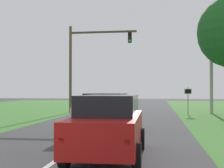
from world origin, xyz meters
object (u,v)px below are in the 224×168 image
object	(u,v)px
pickup_truck_lead	(107,111)
red_suv_near	(109,124)
traffic_light	(87,57)
keep_moving_sign	(188,97)
utility_pole_right	(211,59)

from	to	relation	value
pickup_truck_lead	red_suv_near	bearing A→B (deg)	-80.16
pickup_truck_lead	traffic_light	bearing A→B (deg)	107.44
keep_moving_sign	utility_pole_right	size ratio (longest dim) A/B	0.24
red_suv_near	pickup_truck_lead	xyz separation A→B (m)	(-1.07, 6.18, -0.02)
pickup_truck_lead	utility_pole_right	world-z (taller)	utility_pole_right
red_suv_near	traffic_light	world-z (taller)	traffic_light
pickup_truck_lead	keep_moving_sign	bearing A→B (deg)	66.39
red_suv_near	utility_pole_right	world-z (taller)	utility_pole_right
pickup_truck_lead	utility_pole_right	size ratio (longest dim) A/B	0.59
keep_moving_sign	pickup_truck_lead	bearing A→B (deg)	-113.61
red_suv_near	pickup_truck_lead	world-z (taller)	same
utility_pole_right	keep_moving_sign	bearing A→B (deg)	-142.55
red_suv_near	pickup_truck_lead	bearing A→B (deg)	99.84
red_suv_near	keep_moving_sign	xyz separation A→B (m)	(3.95, 17.69, 0.48)
keep_moving_sign	utility_pole_right	xyz separation A→B (m)	(2.17, 1.66, 3.29)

